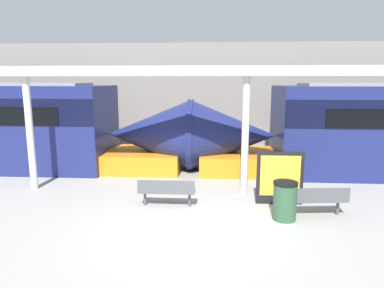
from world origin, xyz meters
TOP-DOWN VIEW (x-y plane):
  - ground_plane at (0.00, 0.00)m, footprint 60.00×60.00m
  - station_wall at (0.00, 8.90)m, footprint 56.00×0.20m
  - bench_near at (-0.69, 1.25)m, footprint 1.49×0.44m
  - bench_far at (2.92, 0.84)m, footprint 1.78×0.63m
  - trash_bin at (2.23, 0.62)m, footprint 0.58×0.58m
  - poster_board at (2.29, 1.67)m, footprint 1.23×0.07m
  - support_column_near at (1.42, 2.50)m, footprint 0.21×0.21m
  - support_column_far at (-4.98, 2.50)m, footprint 0.21×0.21m
  - canopy_beam at (1.42, 2.50)m, footprint 28.00×0.60m

SIDE VIEW (x-z plane):
  - ground_plane at x=0.00m, z-range 0.00..0.00m
  - bench_near at x=-0.69m, z-range 0.08..0.84m
  - bench_far at x=2.92m, z-range 0.09..0.84m
  - trash_bin at x=2.23m, z-range 0.00..0.93m
  - poster_board at x=2.29m, z-range 0.01..1.45m
  - support_column_near at x=1.42m, z-range 0.00..3.40m
  - support_column_far at x=-4.98m, z-range 0.00..3.40m
  - station_wall at x=0.00m, z-range 0.00..5.00m
  - canopy_beam at x=1.42m, z-range 3.40..3.68m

